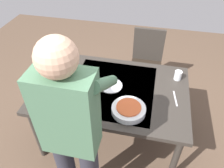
{
  "coord_description": "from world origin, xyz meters",
  "views": [
    {
      "loc": [
        -0.35,
        1.57,
        2.15
      ],
      "look_at": [
        0.0,
        0.0,
        0.78
      ],
      "focal_mm": 34.81,
      "sensor_mm": 36.0,
      "label": 1
    }
  ],
  "objects_px": {
    "water_cup_near_left": "(178,75)",
    "dinner_plate_far": "(76,72)",
    "water_cup_near_right": "(48,89)",
    "water_cup_far_left": "(53,72)",
    "dinner_plate_near": "(111,86)",
    "dining_table": "(112,93)",
    "wine_glass_left": "(55,76)",
    "chair_near": "(147,59)",
    "serving_bowl_pasta": "(129,109)",
    "person_server": "(73,134)",
    "wine_bottle": "(39,95)"
  },
  "relations": [
    {
      "from": "water_cup_near_left",
      "to": "dinner_plate_far",
      "type": "bearing_deg",
      "value": 6.33
    },
    {
      "from": "water_cup_near_right",
      "to": "dinner_plate_far",
      "type": "bearing_deg",
      "value": -111.87
    },
    {
      "from": "water_cup_far_left",
      "to": "dinner_plate_near",
      "type": "distance_m",
      "value": 0.62
    },
    {
      "from": "dining_table",
      "to": "dinner_plate_far",
      "type": "distance_m",
      "value": 0.47
    },
    {
      "from": "wine_glass_left",
      "to": "water_cup_near_right",
      "type": "distance_m",
      "value": 0.15
    },
    {
      "from": "chair_near",
      "to": "water_cup_near_left",
      "type": "distance_m",
      "value": 0.74
    },
    {
      "from": "wine_glass_left",
      "to": "serving_bowl_pasta",
      "type": "relative_size",
      "value": 0.5
    },
    {
      "from": "wine_glass_left",
      "to": "water_cup_near_left",
      "type": "bearing_deg",
      "value": -163.77
    },
    {
      "from": "person_server",
      "to": "chair_near",
      "type": "bearing_deg",
      "value": -102.79
    },
    {
      "from": "chair_near",
      "to": "serving_bowl_pasta",
      "type": "distance_m",
      "value": 1.19
    },
    {
      "from": "person_server",
      "to": "dinner_plate_far",
      "type": "distance_m",
      "value": 1.01
    },
    {
      "from": "dining_table",
      "to": "chair_near",
      "type": "distance_m",
      "value": 0.94
    },
    {
      "from": "wine_glass_left",
      "to": "water_cup_near_left",
      "type": "relative_size",
      "value": 1.56
    },
    {
      "from": "water_cup_near_left",
      "to": "dinner_plate_near",
      "type": "bearing_deg",
      "value": 21.81
    },
    {
      "from": "chair_near",
      "to": "dinner_plate_far",
      "type": "height_order",
      "value": "chair_near"
    },
    {
      "from": "person_server",
      "to": "water_cup_near_left",
      "type": "relative_size",
      "value": 17.4
    },
    {
      "from": "wine_glass_left",
      "to": "water_cup_near_left",
      "type": "xyz_separation_m",
      "value": [
        -1.19,
        -0.35,
        -0.06
      ]
    },
    {
      "from": "serving_bowl_pasta",
      "to": "water_cup_near_right",
      "type": "bearing_deg",
      "value": -5.5
    },
    {
      "from": "water_cup_near_right",
      "to": "dinner_plate_far",
      "type": "distance_m",
      "value": 0.4
    },
    {
      "from": "water_cup_near_left",
      "to": "water_cup_far_left",
      "type": "relative_size",
      "value": 0.89
    },
    {
      "from": "wine_glass_left",
      "to": "water_cup_near_left",
      "type": "distance_m",
      "value": 1.24
    },
    {
      "from": "chair_near",
      "to": "dinner_plate_near",
      "type": "height_order",
      "value": "chair_near"
    },
    {
      "from": "water_cup_far_left",
      "to": "dining_table",
      "type": "bearing_deg",
      "value": 176.05
    },
    {
      "from": "wine_bottle",
      "to": "dinner_plate_far",
      "type": "relative_size",
      "value": 1.29
    },
    {
      "from": "water_cup_far_left",
      "to": "dinner_plate_near",
      "type": "relative_size",
      "value": 0.48
    },
    {
      "from": "person_server",
      "to": "water_cup_near_left",
      "type": "xyz_separation_m",
      "value": [
        -0.73,
        -1.05,
        -0.18
      ]
    },
    {
      "from": "person_server",
      "to": "dinner_plate_far",
      "type": "bearing_deg",
      "value": -70.06
    },
    {
      "from": "dinner_plate_near",
      "to": "person_server",
      "type": "bearing_deg",
      "value": 84.17
    },
    {
      "from": "serving_bowl_pasta",
      "to": "water_cup_near_left",
      "type": "bearing_deg",
      "value": -126.77
    },
    {
      "from": "person_server",
      "to": "dinner_plate_near",
      "type": "height_order",
      "value": "person_server"
    },
    {
      "from": "dinner_plate_near",
      "to": "dinner_plate_far",
      "type": "height_order",
      "value": "same"
    },
    {
      "from": "chair_near",
      "to": "water_cup_far_left",
      "type": "xyz_separation_m",
      "value": [
        0.91,
        0.84,
        0.26
      ]
    },
    {
      "from": "chair_near",
      "to": "wine_bottle",
      "type": "xyz_separation_m",
      "value": [
        0.85,
        1.25,
        0.31
      ]
    },
    {
      "from": "water_cup_near_left",
      "to": "serving_bowl_pasta",
      "type": "height_order",
      "value": "water_cup_near_left"
    },
    {
      "from": "dining_table",
      "to": "dinner_plate_near",
      "type": "distance_m",
      "value": 0.08
    },
    {
      "from": "water_cup_near_left",
      "to": "dinner_plate_near",
      "type": "distance_m",
      "value": 0.7
    },
    {
      "from": "water_cup_far_left",
      "to": "water_cup_near_left",
      "type": "bearing_deg",
      "value": -169.35
    },
    {
      "from": "dining_table",
      "to": "chair_near",
      "type": "xyz_separation_m",
      "value": [
        -0.28,
        -0.89,
        -0.13
      ]
    },
    {
      "from": "water_cup_near_right",
      "to": "serving_bowl_pasta",
      "type": "xyz_separation_m",
      "value": [
        -0.79,
        0.08,
        -0.01
      ]
    },
    {
      "from": "person_server",
      "to": "water_cup_near_left",
      "type": "distance_m",
      "value": 1.29
    },
    {
      "from": "wine_bottle",
      "to": "water_cup_near_left",
      "type": "height_order",
      "value": "wine_bottle"
    },
    {
      "from": "wine_glass_left",
      "to": "dinner_plate_near",
      "type": "relative_size",
      "value": 0.66
    },
    {
      "from": "dining_table",
      "to": "water_cup_far_left",
      "type": "bearing_deg",
      "value": -3.95
    },
    {
      "from": "dining_table",
      "to": "water_cup_far_left",
      "type": "xyz_separation_m",
      "value": [
        0.64,
        -0.04,
        0.12
      ]
    },
    {
      "from": "water_cup_near_left",
      "to": "serving_bowl_pasta",
      "type": "xyz_separation_m",
      "value": [
        0.42,
        0.56,
        -0.02
      ]
    },
    {
      "from": "dining_table",
      "to": "dinner_plate_far",
      "type": "height_order",
      "value": "dinner_plate_far"
    },
    {
      "from": "water_cup_near_left",
      "to": "chair_near",
      "type": "bearing_deg",
      "value": -59.59
    },
    {
      "from": "dining_table",
      "to": "serving_bowl_pasta",
      "type": "bearing_deg",
      "value": 126.82
    },
    {
      "from": "water_cup_far_left",
      "to": "dinner_plate_near",
      "type": "xyz_separation_m",
      "value": [
        -0.62,
        0.02,
        -0.05
      ]
    },
    {
      "from": "water_cup_near_right",
      "to": "dinner_plate_far",
      "type": "relative_size",
      "value": 0.39
    }
  ]
}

